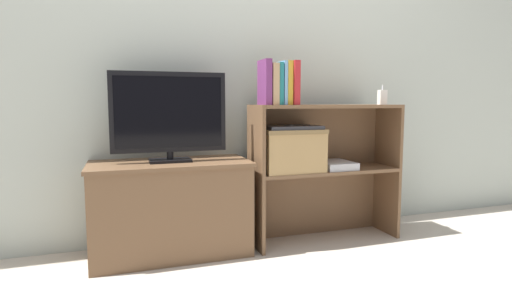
% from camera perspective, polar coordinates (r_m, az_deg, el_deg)
% --- Properties ---
extents(ground_plane, '(16.00, 16.00, 0.00)m').
position_cam_1_polar(ground_plane, '(2.27, 1.15, -15.68)').
color(ground_plane, '#BCB2A3').
extents(wall_back, '(10.00, 0.05, 2.40)m').
position_cam_1_polar(wall_back, '(2.54, -2.10, 14.23)').
color(wall_back, '#B2BCB2').
rests_on(wall_back, ground_plane).
extents(tv_stand, '(0.85, 0.41, 0.52)m').
position_cam_1_polar(tv_stand, '(2.27, -12.01, -8.93)').
color(tv_stand, brown).
rests_on(tv_stand, ground_plane).
extents(tv, '(0.61, 0.14, 0.48)m').
position_cam_1_polar(tv, '(2.19, -12.30, 4.14)').
color(tv, black).
rests_on(tv, tv_stand).
extents(bookshelf_lower_tier, '(0.90, 0.28, 0.44)m').
position_cam_1_polar(bookshelf_lower_tier, '(2.53, 9.18, -6.89)').
color(bookshelf_lower_tier, brown).
rests_on(bookshelf_lower_tier, ground_plane).
extents(bookshelf_upper_tier, '(0.90, 0.28, 0.38)m').
position_cam_1_polar(bookshelf_upper_tier, '(2.47, 9.36, 2.39)').
color(bookshelf_upper_tier, brown).
rests_on(bookshelf_upper_tier, bookshelf_lower_tier).
extents(book_plum, '(0.03, 0.15, 0.25)m').
position_cam_1_polar(book_plum, '(2.22, 1.23, 8.79)').
color(book_plum, '#6B2D66').
rests_on(book_plum, bookshelf_upper_tier).
extents(book_tan, '(0.04, 0.16, 0.23)m').
position_cam_1_polar(book_tan, '(2.23, 2.23, 8.50)').
color(book_tan, tan).
rests_on(book_tan, bookshelf_upper_tier).
extents(book_teal, '(0.02, 0.15, 0.23)m').
position_cam_1_polar(book_teal, '(2.25, 3.03, 8.55)').
color(book_teal, '#1E7075').
rests_on(book_teal, bookshelf_upper_tier).
extents(book_skyblue, '(0.02, 0.15, 0.24)m').
position_cam_1_polar(book_skyblue, '(2.25, 3.64, 8.65)').
color(book_skyblue, '#709ECC').
rests_on(book_skyblue, bookshelf_upper_tier).
extents(book_mustard, '(0.03, 0.13, 0.24)m').
position_cam_1_polar(book_mustard, '(2.27, 4.33, 8.66)').
color(book_mustard, gold).
rests_on(book_mustard, bookshelf_upper_tier).
extents(book_crimson, '(0.03, 0.16, 0.24)m').
position_cam_1_polar(book_crimson, '(2.28, 5.15, 8.65)').
color(book_crimson, '#B22328').
rests_on(book_crimson, bookshelf_upper_tier).
extents(baby_monitor, '(0.05, 0.03, 0.12)m').
position_cam_1_polar(baby_monitor, '(2.62, 17.59, 6.41)').
color(baby_monitor, white).
rests_on(baby_monitor, bookshelf_upper_tier).
extents(storage_basket_left, '(0.36, 0.25, 0.25)m').
position_cam_1_polar(storage_basket_left, '(2.31, 4.99, -0.63)').
color(storage_basket_left, tan).
rests_on(storage_basket_left, bookshelf_lower_tier).
extents(laptop, '(0.32, 0.22, 0.02)m').
position_cam_1_polar(laptop, '(2.30, 5.02, 2.41)').
color(laptop, '#2D2D33').
rests_on(laptop, storage_basket_left).
extents(magazine_stack, '(0.20, 0.24, 0.04)m').
position_cam_1_polar(magazine_stack, '(2.46, 11.21, -2.94)').
color(magazine_stack, '#B2B2B7').
rests_on(magazine_stack, bookshelf_lower_tier).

